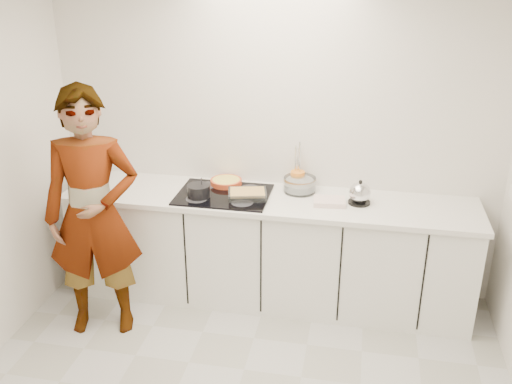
% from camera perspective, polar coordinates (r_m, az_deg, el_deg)
% --- Properties ---
extents(wall_back, '(3.60, 0.00, 2.60)m').
position_cam_1_polar(wall_back, '(4.60, 1.93, 5.45)').
color(wall_back, silver).
rests_on(wall_back, ground).
extents(base_cabinets, '(3.20, 0.58, 0.87)m').
position_cam_1_polar(base_cabinets, '(4.65, 1.15, -5.94)').
color(base_cabinets, white).
rests_on(base_cabinets, floor).
extents(countertop, '(3.24, 0.64, 0.04)m').
position_cam_1_polar(countertop, '(4.45, 1.20, -0.81)').
color(countertop, white).
rests_on(countertop, base_cabinets).
extents(hob, '(0.72, 0.54, 0.01)m').
position_cam_1_polar(hob, '(4.49, -3.25, -0.25)').
color(hob, black).
rests_on(hob, countertop).
extents(tart_dish, '(0.29, 0.29, 0.04)m').
position_cam_1_polar(tart_dish, '(4.66, -3.01, 1.05)').
color(tart_dish, '#CA4621').
rests_on(tart_dish, hob).
extents(saucepan, '(0.18, 0.18, 0.17)m').
position_cam_1_polar(saucepan, '(4.42, -5.75, 0.11)').
color(saucepan, black).
rests_on(saucepan, hob).
extents(baking_dish, '(0.33, 0.28, 0.06)m').
position_cam_1_polar(baking_dish, '(4.39, -0.86, -0.21)').
color(baking_dish, silver).
rests_on(baking_dish, hob).
extents(mixing_bowl, '(0.28, 0.28, 0.12)m').
position_cam_1_polar(mixing_bowl, '(4.55, 4.39, 0.69)').
color(mixing_bowl, silver).
rests_on(mixing_bowl, countertop).
extents(tea_towel, '(0.25, 0.20, 0.04)m').
position_cam_1_polar(tea_towel, '(4.36, 7.35, -0.95)').
color(tea_towel, white).
rests_on(tea_towel, countertop).
extents(kettle, '(0.17, 0.17, 0.19)m').
position_cam_1_polar(kettle, '(4.38, 10.33, -0.16)').
color(kettle, black).
rests_on(kettle, countertop).
extents(utensil_crock, '(0.14, 0.14, 0.14)m').
position_cam_1_polar(utensil_crock, '(4.61, 4.17, 1.23)').
color(utensil_crock, orange).
rests_on(utensil_crock, countertop).
extents(cook, '(0.78, 0.61, 1.88)m').
position_cam_1_polar(cook, '(4.25, -15.97, -2.23)').
color(cook, white).
rests_on(cook, floor).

